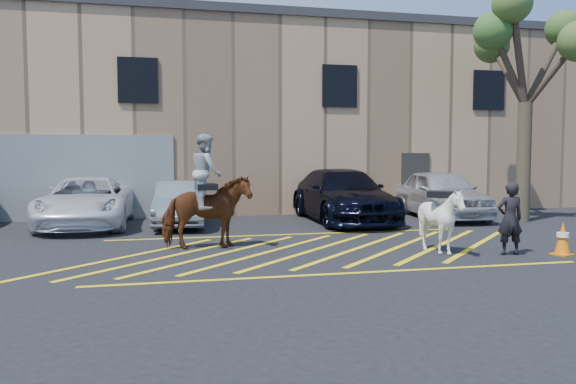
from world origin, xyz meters
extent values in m
plane|color=black|center=(0.00, 0.00, 0.00)|extent=(90.00, 90.00, 0.00)
imported|color=white|center=(-5.49, 5.15, 0.74)|extent=(2.61, 5.39, 1.48)
imported|color=gray|center=(-2.73, 4.82, 0.68)|extent=(1.78, 4.21, 1.35)
imported|color=black|center=(2.40, 4.77, 0.84)|extent=(2.39, 5.78, 1.67)
imported|color=silver|center=(5.92, 4.84, 0.83)|extent=(2.37, 5.00, 1.65)
imported|color=black|center=(3.99, -1.78, 0.79)|extent=(0.62, 0.45, 1.57)
cube|color=tan|center=(0.00, 12.00, 3.50)|extent=(32.00, 10.00, 7.00)
cube|color=#2D2D30|center=(0.00, 12.00, 7.15)|extent=(32.20, 10.20, 0.30)
cube|color=black|center=(-4.00, 6.96, 4.60)|extent=(1.30, 0.08, 1.50)
cube|color=black|center=(3.00, 6.96, 4.60)|extent=(1.30, 0.08, 1.50)
cube|color=black|center=(9.00, 6.96, 4.60)|extent=(1.30, 0.08, 1.50)
cube|color=#38332D|center=(6.00, 6.96, 1.10)|extent=(1.10, 0.08, 2.20)
cube|color=yellow|center=(-4.20, -0.30, 0.01)|extent=(4.20, 4.20, 0.01)
cube|color=yellow|center=(-3.15, -0.30, 0.01)|extent=(4.20, 4.20, 0.01)
cube|color=yellow|center=(-2.10, -0.30, 0.01)|extent=(4.20, 4.20, 0.01)
cube|color=yellow|center=(-1.05, -0.30, 0.01)|extent=(4.20, 4.20, 0.01)
cube|color=yellow|center=(0.00, -0.30, 0.01)|extent=(4.20, 4.20, 0.01)
cube|color=yellow|center=(1.05, -0.30, 0.01)|extent=(4.20, 4.20, 0.01)
cube|color=yellow|center=(2.10, -0.30, 0.01)|extent=(4.20, 4.20, 0.01)
cube|color=yellow|center=(3.15, -0.30, 0.01)|extent=(4.20, 4.20, 0.01)
cube|color=yellow|center=(4.20, -0.30, 0.01)|extent=(4.20, 4.20, 0.01)
cube|color=yellow|center=(0.00, 2.20, 0.01)|extent=(9.50, 0.12, 0.01)
cube|color=yellow|center=(0.00, -2.80, 0.01)|extent=(9.50, 0.12, 0.01)
imported|color=brown|center=(-2.33, 0.49, 0.84)|extent=(2.05, 1.03, 1.69)
imported|color=#A0A2AA|center=(-2.33, 0.49, 1.78)|extent=(0.70, 0.87, 1.72)
cube|color=black|center=(-2.33, 0.49, 1.43)|extent=(0.49, 0.59, 0.14)
imported|color=white|center=(2.62, -1.30, 0.73)|extent=(1.74, 1.77, 1.46)
cube|color=black|center=(2.62, -1.30, 1.30)|extent=(0.72, 0.71, 0.14)
cube|color=#E86109|center=(5.09, -2.08, 0.01)|extent=(0.48, 0.48, 0.03)
cone|color=orange|center=(5.09, -2.08, 0.38)|extent=(0.32, 0.32, 0.70)
cylinder|color=white|center=(5.09, -2.08, 0.44)|extent=(0.25, 0.25, 0.10)
cylinder|color=#4E422F|center=(8.03, 3.40, 1.90)|extent=(0.44, 0.44, 3.80)
cylinder|color=#413827|center=(8.82, 3.54, 4.97)|extent=(1.76, 0.51, 2.68)
cylinder|color=#49362C|center=(7.96, 4.26, 4.80)|extent=(0.33, 1.88, 2.34)
cylinder|color=#4E3D2F|center=(7.42, 3.40, 4.85)|extent=(1.40, 0.20, 2.39)
cylinder|color=#47382B|center=(8.37, 2.67, 4.59)|extent=(0.78, 1.62, 1.96)
cylinder|color=#4C3B2E|center=(7.56, 3.13, 5.20)|extent=(1.16, 0.77, 3.11)
sphere|color=#43692D|center=(9.60, 3.68, 6.24)|extent=(1.20, 1.20, 1.20)
sphere|color=#44632A|center=(7.88, 5.12, 5.91)|extent=(1.20, 1.20, 1.20)
sphere|color=#486D2E|center=(6.81, 3.40, 6.00)|extent=(1.20, 1.20, 1.20)
sphere|color=#526E2F|center=(7.09, 2.85, 6.71)|extent=(1.20, 1.20, 1.20)
camera|label=1|loc=(-3.41, -12.42, 2.21)|focal=35.00mm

